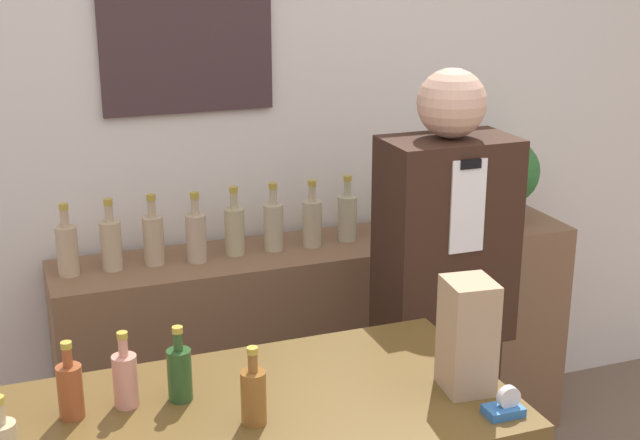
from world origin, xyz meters
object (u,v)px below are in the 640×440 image
potted_plant (506,176)px  paper_bag (468,336)px  tape_dispenser (505,406)px  shopkeeper (442,319)px

potted_plant → paper_bag: 1.54m
paper_bag → tape_dispenser: bearing=-80.7°
tape_dispenser → potted_plant: bearing=58.3°
paper_bag → potted_plant: bearing=54.7°
potted_plant → paper_bag: potted_plant is taller
shopkeeper → paper_bag: (-0.30, -0.67, 0.28)m
paper_bag → tape_dispenser: size_ratio=3.21×
tape_dispenser → paper_bag: bearing=99.3°
potted_plant → paper_bag: size_ratio=1.26×
shopkeeper → tape_dispenser: shopkeeper is taller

